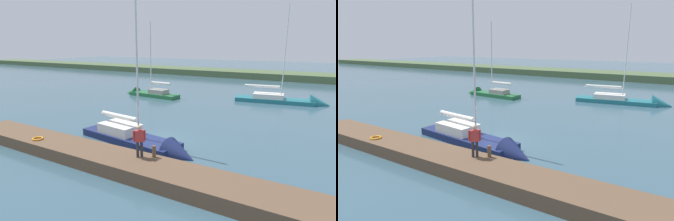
{
  "view_description": "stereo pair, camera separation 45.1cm",
  "coord_description": "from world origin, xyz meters",
  "views": [
    {
      "loc": [
        -9.81,
        15.1,
        6.34
      ],
      "look_at": [
        0.21,
        -1.73,
        1.74
      ],
      "focal_mm": 30.28,
      "sensor_mm": 36.0,
      "label": 1
    },
    {
      "loc": [
        -10.19,
        14.87,
        6.34
      ],
      "look_at": [
        0.21,
        -1.73,
        1.74
      ],
      "focal_mm": 30.28,
      "sensor_mm": 36.0,
      "label": 2
    }
  ],
  "objects": [
    {
      "name": "far_shoreline",
      "position": [
        0.0,
        -41.36,
        0.0
      ],
      "size": [
        180.0,
        8.0,
        2.4
      ],
      "primitive_type": "cube",
      "color": "#4C603D",
      "rests_on": "ground_plane"
    },
    {
      "name": "person_on_dock",
      "position": [
        -1.65,
        4.21,
        1.69
      ],
      "size": [
        0.49,
        0.47,
        1.69
      ],
      "rotation": [
        0.0,
        0.0,
        5.48
      ],
      "color": "#28282D",
      "rests_on": "dock_pier"
    },
    {
      "name": "sailboat_far_right",
      "position": [
        -5.57,
        -17.84,
        0.19
      ],
      "size": [
        9.91,
        3.54,
        11.45
      ],
      "rotation": [
        0.0,
        0.0,
        3.29
      ],
      "color": "#1E6B75",
      "rests_on": "ground_plane"
    },
    {
      "name": "ground_plane",
      "position": [
        0.0,
        0.0,
        0.0
      ],
      "size": [
        200.0,
        200.0,
        0.0
      ],
      "primitive_type": "plane",
      "color": "#385666"
    },
    {
      "name": "sailboat_far_left",
      "position": [
        10.5,
        -13.85,
        0.16
      ],
      "size": [
        7.93,
        2.42,
        9.87
      ],
      "rotation": [
        0.0,
        0.0,
        -0.08
      ],
      "color": "#236638",
      "rests_on": "ground_plane"
    },
    {
      "name": "sailboat_behind_pier",
      "position": [
        0.4,
        1.24,
        0.15
      ],
      "size": [
        9.0,
        3.16,
        11.35
      ],
      "rotation": [
        0.0,
        0.0,
        3.01
      ],
      "color": "navy",
      "rests_on": "ground_plane"
    },
    {
      "name": "dock_pier",
      "position": [
        0.0,
        4.67,
        0.36
      ],
      "size": [
        22.78,
        2.35,
        0.72
      ],
      "primitive_type": "cube",
      "color": "brown",
      "rests_on": "ground_plane"
    },
    {
      "name": "life_ring_buoy",
      "position": [
        5.31,
        5.14,
        0.77
      ],
      "size": [
        0.66,
        0.66,
        0.1
      ],
      "primitive_type": "torus",
      "color": "orange",
      "rests_on": "dock_pier"
    },
    {
      "name": "mooring_post_near",
      "position": [
        -2.28,
        3.85,
        1.02
      ],
      "size": [
        0.19,
        0.19,
        0.61
      ],
      "primitive_type": "cylinder",
      "color": "brown",
      "rests_on": "dock_pier"
    }
  ]
}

